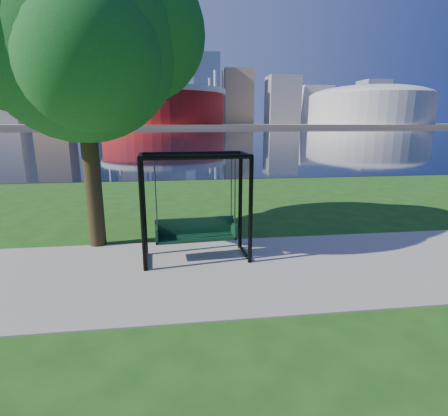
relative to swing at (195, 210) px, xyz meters
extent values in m
plane|color=#1E5114|center=(0.60, -0.27, -1.21)|extent=(900.00, 900.00, 0.00)
cube|color=#9E937F|center=(0.60, -0.77, -1.19)|extent=(120.00, 4.00, 0.03)
cube|color=black|center=(0.60, 101.73, -1.20)|extent=(900.00, 180.00, 0.02)
cube|color=#937F60|center=(0.60, 305.73, -0.21)|extent=(900.00, 228.00, 2.00)
cylinder|color=maroon|center=(-9.40, 234.73, 11.79)|extent=(80.00, 80.00, 22.00)
cylinder|color=silver|center=(-9.40, 234.73, 21.29)|extent=(83.00, 83.00, 3.00)
cylinder|color=silver|center=(23.51, 253.73, 16.79)|extent=(2.00, 2.00, 32.00)
cylinder|color=silver|center=(-42.31, 253.73, 16.79)|extent=(2.00, 2.00, 32.00)
cylinder|color=silver|center=(-42.31, 215.73, 16.79)|extent=(2.00, 2.00, 32.00)
cylinder|color=silver|center=(23.51, 215.73, 16.79)|extent=(2.00, 2.00, 32.00)
cylinder|color=beige|center=(135.60, 234.73, 10.79)|extent=(84.00, 84.00, 20.00)
ellipsoid|color=beige|center=(135.60, 234.73, 19.79)|extent=(84.00, 84.00, 15.12)
cube|color=gray|center=(-139.40, 309.73, 31.79)|extent=(28.00, 28.00, 62.00)
cube|color=#998466|center=(-99.40, 299.73, 44.79)|extent=(26.00, 26.00, 88.00)
cube|color=slate|center=(-69.40, 324.73, 48.29)|extent=(30.00, 24.00, 95.00)
cube|color=gray|center=(-39.40, 304.73, 36.79)|extent=(24.00, 24.00, 72.00)
cube|color=silver|center=(-9.40, 334.73, 40.79)|extent=(32.00, 28.00, 80.00)
cube|color=slate|center=(25.60, 309.73, 29.79)|extent=(22.00, 22.00, 58.00)
cube|color=#998466|center=(55.60, 324.73, 24.79)|extent=(26.00, 26.00, 48.00)
cube|color=gray|center=(95.60, 314.73, 21.79)|extent=(28.00, 24.00, 42.00)
cube|color=silver|center=(135.60, 339.73, 18.79)|extent=(30.00, 26.00, 36.00)
cube|color=gray|center=(185.60, 319.73, 20.79)|extent=(24.00, 24.00, 40.00)
cube|color=#998466|center=(225.60, 334.73, 16.79)|extent=(26.00, 26.00, 32.00)
cylinder|color=black|center=(-1.14, -0.59, 0.02)|extent=(0.10, 0.10, 2.45)
cylinder|color=black|center=(1.20, -0.43, 0.02)|extent=(0.10, 0.10, 2.45)
cylinder|color=black|center=(-1.20, 0.37, 0.02)|extent=(0.10, 0.10, 2.45)
cylinder|color=black|center=(1.14, 0.53, 0.02)|extent=(0.10, 0.10, 2.45)
cylinder|color=black|center=(0.03, -0.51, 1.24)|extent=(2.35, 0.25, 0.10)
cylinder|color=black|center=(-0.03, 0.45, 1.24)|extent=(2.35, 0.25, 0.10)
cylinder|color=black|center=(-1.17, -0.11, 1.24)|extent=(0.16, 0.96, 0.10)
cylinder|color=black|center=(-1.17, -0.11, -1.12)|extent=(0.14, 0.96, 0.08)
cylinder|color=black|center=(1.17, 0.05, 1.24)|extent=(0.16, 0.96, 0.10)
cylinder|color=black|center=(1.17, 0.05, -1.12)|extent=(0.14, 0.96, 0.08)
cube|color=black|center=(0.00, -0.03, -0.68)|extent=(1.89, 0.60, 0.06)
cube|color=black|center=(-0.01, 0.18, -0.44)|extent=(1.86, 0.18, 0.40)
cube|color=black|center=(-0.90, -0.09, -0.53)|extent=(0.09, 0.48, 0.36)
cube|color=black|center=(0.90, 0.03, -0.53)|extent=(0.09, 0.48, 0.36)
cylinder|color=#35353B|center=(-0.86, -0.28, 0.42)|extent=(0.03, 0.03, 1.55)
cylinder|color=#35353B|center=(0.89, -0.17, 0.42)|extent=(0.03, 0.03, 1.55)
cylinder|color=#35353B|center=(-0.89, 0.11, 0.42)|extent=(0.03, 0.03, 1.55)
cylinder|color=#35353B|center=(0.87, 0.23, 0.42)|extent=(0.03, 0.03, 1.55)
cylinder|color=black|center=(-2.52, 1.28, 0.88)|extent=(0.42, 0.42, 4.18)
sphere|color=#18531C|center=(-2.52, 1.28, 3.73)|extent=(4.56, 4.56, 4.56)
sphere|color=#18531C|center=(-1.28, 1.85, 4.11)|extent=(3.42, 3.42, 3.42)
sphere|color=#18531C|center=(-3.66, 0.90, 3.92)|extent=(3.61, 3.61, 3.61)
sphere|color=#18531C|center=(-2.14, 0.24, 3.26)|extent=(3.04, 3.04, 3.04)
sphere|color=#18531C|center=(-3.09, 2.42, 4.49)|extent=(3.23, 3.23, 3.23)
camera|label=1|loc=(-0.36, -7.80, 1.95)|focal=28.00mm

